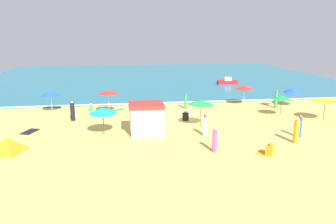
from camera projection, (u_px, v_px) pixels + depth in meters
ground_plane at (183, 118)px, 28.80m from camera, size 60.00×60.00×0.00m
ocean_water at (154, 77)px, 55.68m from camera, size 60.00×44.00×0.10m
wave_breaker_foam at (172, 103)px, 34.83m from camera, size 57.00×0.70×0.01m
lifeguard_cabana at (146, 118)px, 24.07m from camera, size 2.69×2.32×2.43m
beach_umbrella_0 at (201, 102)px, 25.64m from camera, size 2.54×2.53×2.34m
beach_umbrella_1 at (103, 111)px, 23.63m from camera, size 2.23×2.24×2.18m
beach_umbrella_2 at (293, 90)px, 33.11m from camera, size 2.66×2.68×2.04m
beach_umbrella_3 at (108, 92)px, 29.92m from camera, size 2.09×2.09×2.33m
beach_umbrella_4 at (282, 98)px, 28.99m from camera, size 2.54×2.55×2.04m
beach_umbrella_6 at (326, 100)px, 27.49m from camera, size 2.83×2.84×2.10m
beach_umbrella_7 at (51, 94)px, 30.39m from camera, size 2.09×2.12×2.17m
beach_umbrella_8 at (245, 87)px, 33.55m from camera, size 2.31×2.30×2.23m
beach_tent at (7, 145)px, 20.33m from camera, size 2.57×2.47×1.01m
beachgoer_0 at (186, 116)px, 27.92m from camera, size 0.57×0.57×0.96m
beachgoer_1 at (205, 126)px, 23.59m from camera, size 0.49×0.49×1.72m
beachgoer_2 at (276, 99)px, 32.51m from camera, size 0.39×0.39×1.90m
beachgoer_3 at (186, 101)px, 32.23m from camera, size 0.41×0.41×1.66m
beachgoer_4 at (152, 111)px, 29.86m from camera, size 0.59×0.59×0.81m
beachgoer_5 at (74, 112)px, 29.37m from camera, size 0.52×0.52×0.85m
beachgoer_6 at (73, 112)px, 27.79m from camera, size 0.53×0.53×1.81m
beachgoer_7 at (296, 131)px, 22.03m from camera, size 0.48×0.48×1.90m
beachgoer_8 at (270, 150)px, 19.89m from camera, size 0.65×0.65×0.85m
beachgoer_9 at (91, 108)px, 31.19m from camera, size 0.41×0.41×0.84m
beachgoer_10 at (300, 127)px, 23.27m from camera, size 0.44×0.44×1.74m
beachgoer_11 at (143, 106)px, 32.14m from camera, size 0.63×0.63×0.88m
beachgoer_12 at (215, 140)px, 20.35m from camera, size 0.39×0.39×1.75m
beach_towel_0 at (118, 110)px, 31.78m from camera, size 1.69×1.48×0.01m
beach_towel_1 at (265, 153)px, 20.30m from camera, size 1.51×1.50×0.01m
beach_towel_2 at (30, 132)px, 24.79m from camera, size 1.39×1.81×0.01m
beach_towel_3 at (265, 104)px, 34.61m from camera, size 1.40×1.43×0.01m
small_boat_0 at (228, 82)px, 47.88m from camera, size 3.15×1.52×1.04m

